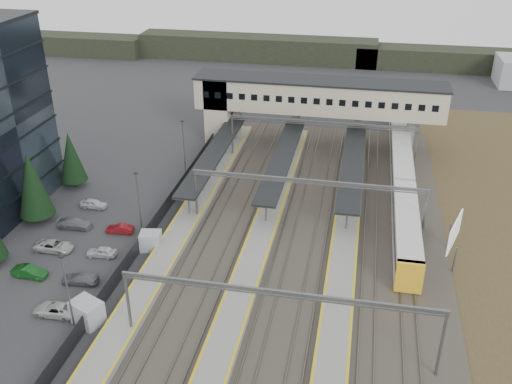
% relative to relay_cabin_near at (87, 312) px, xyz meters
% --- Properties ---
extents(ground, '(220.00, 220.00, 0.00)m').
position_rel_relay_cabin_near_xyz_m(ground, '(6.80, 7.28, -1.23)').
color(ground, '#2B2B2D').
rests_on(ground, ground).
extents(car_park, '(10.58, 44.12, 1.28)m').
position_rel_relay_cabin_near_xyz_m(car_park, '(-7.14, 0.44, -0.63)').
color(car_park, '#97989B').
rests_on(car_park, ground).
extents(lampposts, '(0.50, 53.25, 8.07)m').
position_rel_relay_cabin_near_xyz_m(lampposts, '(-1.20, 8.53, 3.11)').
color(lampposts, slate).
rests_on(lampposts, ground).
extents(fence, '(0.08, 90.00, 2.00)m').
position_rel_relay_cabin_near_xyz_m(fence, '(0.30, 12.28, -0.23)').
color(fence, '#26282B').
rests_on(fence, ground).
extents(relay_cabin_near, '(3.58, 3.19, 2.46)m').
position_rel_relay_cabin_near_xyz_m(relay_cabin_near, '(0.00, 0.00, 0.00)').
color(relay_cabin_near, '#A0A3A6').
rests_on(relay_cabin_near, ground).
extents(relay_cabin_far, '(2.69, 2.37, 2.19)m').
position_rel_relay_cabin_near_xyz_m(relay_cabin_far, '(1.39, 13.68, -0.13)').
color(relay_cabin_far, '#A0A3A6').
rests_on(relay_cabin_far, ground).
extents(rail_corridor, '(34.00, 90.00, 0.92)m').
position_rel_relay_cabin_near_xyz_m(rail_corridor, '(16.14, 12.28, -0.94)').
color(rail_corridor, '#322E27').
rests_on(rail_corridor, ground).
extents(canopies, '(23.10, 30.00, 3.28)m').
position_rel_relay_cabin_near_xyz_m(canopies, '(13.80, 34.28, 2.69)').
color(canopies, black).
rests_on(canopies, ground).
extents(footbridge, '(40.40, 6.40, 11.20)m').
position_rel_relay_cabin_near_xyz_m(footbridge, '(14.50, 49.27, 6.70)').
color(footbridge, beige).
rests_on(footbridge, ground).
extents(gantries, '(28.40, 62.28, 7.17)m').
position_rel_relay_cabin_near_xyz_m(gantries, '(18.80, 10.28, 4.77)').
color(gantries, slate).
rests_on(gantries, ground).
extents(train, '(2.86, 59.71, 3.60)m').
position_rel_relay_cabin_near_xyz_m(train, '(30.80, 40.07, 0.82)').
color(train, silver).
rests_on(train, ground).
extents(billboard, '(2.10, 5.85, 5.23)m').
position_rel_relay_cabin_near_xyz_m(billboard, '(35.87, 18.17, 2.29)').
color(billboard, slate).
rests_on(billboard, ground).
extents(treeline_far, '(170.00, 19.00, 7.00)m').
position_rel_relay_cabin_near_xyz_m(treeline_far, '(30.61, 99.55, 1.72)').
color(treeline_far, black).
rests_on(treeline_far, ground).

